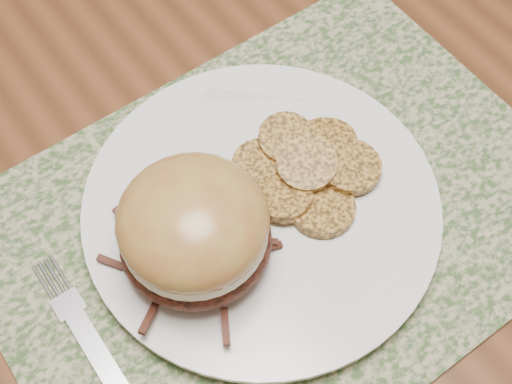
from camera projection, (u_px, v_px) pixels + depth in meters
ground at (314, 247)px, 1.38m from camera, size 3.50×3.50×0.00m
placemat at (280, 218)px, 0.56m from camera, size 0.45×0.33×0.00m
dinner_plate at (261, 208)px, 0.55m from camera, size 0.26×0.26×0.02m
pork_sandwich at (194, 230)px, 0.49m from camera, size 0.14×0.14×0.08m
roasted_potatoes at (307, 169)px, 0.55m from camera, size 0.12×0.13×0.03m
fork at (98, 354)px, 0.50m from camera, size 0.02×0.18×0.00m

